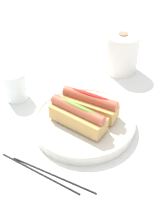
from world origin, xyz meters
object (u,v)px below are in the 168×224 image
(serving_bowl, at_px, (84,122))
(water_glass, at_px, (15,86))
(hotdog_front, at_px, (78,116))
(chopstick_near, at_px, (53,174))
(chopstick_far, at_px, (39,173))
(hotdog_back, at_px, (90,104))
(paper_towel_roll, at_px, (121,53))

(serving_bowl, xyz_separation_m, water_glass, (-0.24, 0.00, 0.03))
(hotdog_front, xyz_separation_m, chopstick_near, (0.02, -0.15, -0.06))
(serving_bowl, bearing_deg, chopstick_far, -93.09)
(serving_bowl, relative_size, hotdog_back, 1.80)
(paper_towel_roll, bearing_deg, chopstick_near, -83.36)
(serving_bowl, bearing_deg, chopstick_near, -83.41)
(paper_towel_roll, distance_m, chopstick_far, 0.49)
(hotdog_front, bearing_deg, water_glass, 172.27)
(water_glass, xyz_separation_m, chopstick_far, (0.23, -0.19, -0.04))
(chopstick_near, distance_m, chopstick_far, 0.03)
(hotdog_front, height_order, hotdog_back, same)
(serving_bowl, xyz_separation_m, hotdog_back, (0.00, 0.03, 0.04))
(water_glass, height_order, chopstick_near, water_glass)
(hotdog_back, distance_m, paper_towel_roll, 0.27)
(chopstick_far, bearing_deg, serving_bowl, 87.01)
(water_glass, bearing_deg, hotdog_back, 5.54)
(serving_bowl, bearing_deg, water_glass, 178.93)
(hotdog_front, distance_m, paper_towel_roll, 0.33)
(serving_bowl, relative_size, hotdog_front, 1.79)
(water_glass, distance_m, chopstick_near, 0.31)
(hotdog_back, xyz_separation_m, water_glass, (-0.24, -0.02, -0.02))
(serving_bowl, height_order, chopstick_near, serving_bowl)
(hotdog_back, bearing_deg, serving_bowl, -93.28)
(serving_bowl, bearing_deg, hotdog_front, -93.28)
(hotdog_back, height_order, paper_towel_roll, paper_towel_roll)
(hotdog_back, bearing_deg, chopstick_far, -93.12)
(serving_bowl, xyz_separation_m, chopstick_near, (0.02, -0.17, -0.01))
(hotdog_front, relative_size, chopstick_near, 0.70)
(paper_towel_roll, bearing_deg, hotdog_front, -84.16)
(chopstick_far, bearing_deg, hotdog_back, 86.98)
(hotdog_front, relative_size, chopstick_far, 0.70)
(chopstick_near, bearing_deg, hotdog_back, 91.22)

